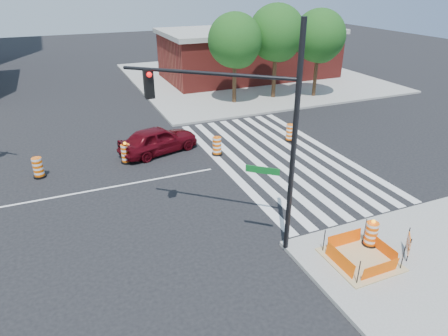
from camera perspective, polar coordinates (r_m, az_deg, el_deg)
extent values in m
plane|color=black|center=(19.44, -21.56, -3.65)|extent=(120.00, 120.00, 0.00)
cube|color=gray|center=(40.39, 3.54, 12.87)|extent=(22.00, 22.00, 0.15)
cube|color=silver|center=(20.78, 0.15, 0.22)|extent=(0.45, 13.50, 0.01)
cube|color=silver|center=(21.12, 2.40, 0.63)|extent=(0.45, 13.50, 0.01)
cube|color=silver|center=(21.49, 4.57, 1.02)|extent=(0.45, 13.50, 0.01)
cube|color=silver|center=(21.89, 6.67, 1.39)|extent=(0.45, 13.50, 0.01)
cube|color=silver|center=(22.31, 8.69, 1.76)|extent=(0.45, 13.50, 0.01)
cube|color=silver|center=(22.77, 10.63, 2.10)|extent=(0.45, 13.50, 0.01)
cube|color=silver|center=(23.25, 12.50, 2.43)|extent=(0.45, 13.50, 0.01)
cube|color=silver|center=(23.76, 14.28, 2.74)|extent=(0.45, 13.50, 0.01)
cube|color=silver|center=(19.43, -21.56, -3.63)|extent=(14.00, 0.12, 0.01)
cube|color=tan|center=(14.76, 18.88, -12.26)|extent=(2.20, 2.20, 0.05)
cube|color=#FF5905|center=(14.13, 21.42, -13.37)|extent=(1.44, 0.02, 0.55)
cube|color=#FF5905|center=(15.15, 16.81, -9.71)|extent=(1.44, 0.02, 0.55)
cube|color=#FF5905|center=(14.11, 16.19, -12.53)|extent=(0.02, 1.44, 0.55)
cube|color=#FF5905|center=(15.16, 21.63, -10.48)|extent=(0.02, 1.44, 0.55)
cylinder|color=black|center=(13.49, 18.67, -13.98)|extent=(0.04, 0.04, 0.90)
cylinder|color=black|center=(14.59, 24.16, -11.70)|extent=(0.04, 0.04, 0.90)
cylinder|color=black|center=(14.56, 14.09, -10.08)|extent=(0.04, 0.04, 0.90)
cylinder|color=black|center=(15.58, 19.50, -8.28)|extent=(0.04, 0.04, 0.90)
cube|color=maroon|center=(40.00, 3.62, 15.70)|extent=(16.00, 8.00, 4.20)
cube|color=gray|center=(39.67, 3.71, 18.97)|extent=(16.50, 8.50, 0.40)
imported|color=#51060F|center=(22.52, -9.36, 4.01)|extent=(4.77, 2.94, 1.52)
cylinder|color=black|center=(12.88, 9.93, 3.02)|extent=(0.18, 0.18, 7.78)
cylinder|color=black|center=(12.90, -2.58, 13.38)|extent=(4.52, 3.87, 0.12)
cube|color=black|center=(13.83, -10.70, 11.73)|extent=(0.31, 0.27, 0.97)
sphere|color=#FF0C0C|center=(13.58, -10.64, 12.97)|extent=(0.18, 0.18, 0.18)
cube|color=#0C591E|center=(13.42, 5.52, -0.31)|extent=(0.91, 0.79, 0.24)
cylinder|color=black|center=(15.58, 20.04, -10.18)|extent=(0.55, 0.55, 0.09)
cylinder|color=#F45D05|center=(15.32, 20.29, -8.77)|extent=(0.44, 0.44, 0.88)
sphere|color=#FF990C|center=(15.06, 20.59, -7.17)|extent=(0.15, 0.15, 0.15)
cube|color=#F45D05|center=(15.24, 24.96, -9.30)|extent=(0.55, 0.60, 0.26)
cube|color=#F45D05|center=(15.40, 24.76, -10.20)|extent=(0.55, 0.60, 0.20)
cylinder|color=black|center=(15.05, 24.92, -10.60)|extent=(0.04, 0.04, 0.92)
cylinder|color=black|center=(15.63, 24.76, -9.15)|extent=(0.04, 0.04, 0.92)
cylinder|color=#382314|center=(31.03, 1.50, 12.92)|extent=(0.30, 0.30, 4.25)
sphere|color=#184814|center=(30.56, 1.56, 17.78)|extent=(3.98, 3.98, 3.98)
sphere|color=#184814|center=(31.11, 2.15, 16.68)|extent=(2.92, 2.92, 2.92)
sphere|color=#184814|center=(30.30, 1.03, 16.96)|extent=(2.66, 2.66, 2.66)
cylinder|color=#382314|center=(32.69, 7.21, 13.67)|extent=(0.32, 0.32, 4.57)
sphere|color=#184814|center=(32.24, 7.50, 18.63)|extent=(4.28, 4.28, 4.28)
sphere|color=#184814|center=(32.83, 7.95, 17.47)|extent=(3.14, 3.14, 3.14)
sphere|color=#184814|center=(31.92, 6.99, 17.82)|extent=(2.85, 2.85, 2.85)
cylinder|color=#382314|center=(33.66, 12.98, 13.36)|extent=(0.28, 0.28, 4.32)
sphere|color=#184814|center=(33.23, 13.45, 17.91)|extent=(4.05, 4.05, 4.05)
sphere|color=#184814|center=(33.78, 13.70, 16.84)|extent=(2.97, 2.97, 2.97)
sphere|color=#184814|center=(32.93, 13.04, 17.17)|extent=(2.70, 2.70, 2.70)
cylinder|color=black|center=(21.68, -24.80, -1.06)|extent=(0.60, 0.60, 0.10)
cylinder|color=#F45D05|center=(21.48, -25.04, 0.14)|extent=(0.48, 0.48, 0.95)
cylinder|color=black|center=(21.85, -13.72, 0.89)|extent=(0.60, 0.60, 0.10)
cylinder|color=#F45D05|center=(21.65, -13.85, 2.09)|extent=(0.48, 0.48, 0.95)
sphere|color=#FF990C|center=(21.45, -14.00, 3.44)|extent=(0.16, 0.16, 0.16)
cylinder|color=black|center=(22.18, -1.01, 2.04)|extent=(0.60, 0.60, 0.10)
cylinder|color=#F45D05|center=(21.99, -1.02, 3.23)|extent=(0.48, 0.48, 0.95)
cylinder|color=black|center=(24.45, 9.34, 3.97)|extent=(0.60, 0.60, 0.10)
cylinder|color=#F45D05|center=(24.27, 9.43, 5.07)|extent=(0.48, 0.48, 0.95)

